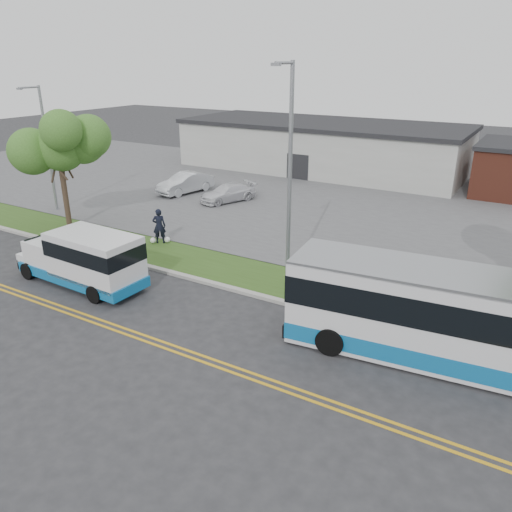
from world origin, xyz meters
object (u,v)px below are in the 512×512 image
Objects in this scene: streetlight_near at (289,172)px; streetlight_far at (46,144)px; parked_car_a at (185,183)px; tree_west at (58,144)px; transit_bus at (464,321)px; parked_car_b at (228,193)px; shuttle_bus at (85,258)px; pedestrian at (159,226)px.

streetlight_near is 1.19× the size of streetlight_far.
parked_car_a is at bearing 59.70° from streetlight_far.
tree_west is 0.58× the size of transit_bus.
transit_bus is 22.19m from parked_car_b.
parked_car_a is (-22.10, 13.34, -0.79)m from transit_bus.
tree_west is 23.30m from transit_bus.
streetlight_far is 13.71m from shuttle_bus.
streetlight_near reaches higher than parked_car_b.
pedestrian is 9.30m from parked_car_b.
pedestrian is (10.44, -1.42, -3.40)m from streetlight_far.
parked_car_b is at bearing 41.15° from streetlight_far.
parked_car_a is (-14.26, 10.80, -4.38)m from streetlight_near.
pedestrian is at bearing -57.23° from parked_car_b.
shuttle_bus is at bearing -178.45° from transit_bus.
pedestrian is at bearing 99.51° from shuttle_bus.
transit_bus is 16.85m from pedestrian.
shuttle_bus reaches higher than parked_car_a.
pedestrian is at bearing 7.08° from tree_west.
parked_car_b is at bearing 138.42° from transit_bus.
parked_car_b is at bearing 100.79° from shuttle_bus.
parked_car_b is (-17.98, 12.96, -0.93)m from transit_bus.
streetlight_far is 0.67× the size of transit_bus.
streetlight_far is 10.07m from parked_car_a.
pedestrian is 0.46× the size of parked_car_b.
streetlight_near is at bearing -8.05° from streetlight_far.
transit_bus is (7.84, -2.54, -3.59)m from streetlight_near.
shuttle_bus is at bearing -58.04° from parked_car_b.
parked_car_b is at bearing 134.22° from streetlight_near.
tree_west reaches higher than parked_car_b.
streetlight_far is at bearing 151.02° from tree_west.
streetlight_near is at bearing 32.12° from shuttle_bus.
transit_bus is at bearing -12.83° from parked_car_b.
parked_car_a is at bearing 114.71° from shuttle_bus.
parked_car_a is 1.08× the size of parked_car_b.
streetlight_far is 4.08× the size of pedestrian.
tree_west is at bearing -28.98° from streetlight_far.
streetlight_far reaches higher than tree_west.
tree_west is 7.64m from pedestrian.
tree_west is 9.56m from shuttle_bus.
streetlight_near is at bearing -24.97° from parked_car_a.
streetlight_far is 1.89× the size of parked_car_b.
streetlight_far is at bearing -108.14° from parked_car_a.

